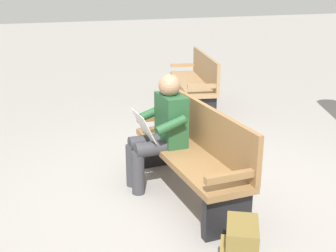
{
  "coord_description": "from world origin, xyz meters",
  "views": [
    {
      "loc": [
        -3.63,
        1.6,
        2.05
      ],
      "look_at": [
        0.16,
        0.15,
        0.7
      ],
      "focal_mm": 46.64,
      "sensor_mm": 36.0,
      "label": 1
    }
  ],
  "objects_px": {
    "bench_near": "(195,151)",
    "bench_far": "(196,81)",
    "backpack": "(240,249)",
    "person_seated": "(161,128)"
  },
  "relations": [
    {
      "from": "bench_far",
      "to": "backpack",
      "type": "bearing_deg",
      "value": 172.74
    },
    {
      "from": "bench_near",
      "to": "backpack",
      "type": "height_order",
      "value": "bench_near"
    },
    {
      "from": "bench_near",
      "to": "person_seated",
      "type": "relative_size",
      "value": 1.53
    },
    {
      "from": "person_seated",
      "to": "bench_far",
      "type": "bearing_deg",
      "value": -32.42
    },
    {
      "from": "person_seated",
      "to": "backpack",
      "type": "xyz_separation_m",
      "value": [
        -1.58,
        -0.03,
        -0.43
      ]
    },
    {
      "from": "backpack",
      "to": "bench_far",
      "type": "xyz_separation_m",
      "value": [
        4.16,
        -1.54,
        0.26
      ]
    },
    {
      "from": "bench_near",
      "to": "bench_far",
      "type": "distance_m",
      "value": 3.17
    },
    {
      "from": "bench_near",
      "to": "person_seated",
      "type": "height_order",
      "value": "person_seated"
    },
    {
      "from": "backpack",
      "to": "bench_near",
      "type": "bearing_deg",
      "value": -9.15
    },
    {
      "from": "person_seated",
      "to": "bench_near",
      "type": "bearing_deg",
      "value": -143.15
    }
  ]
}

